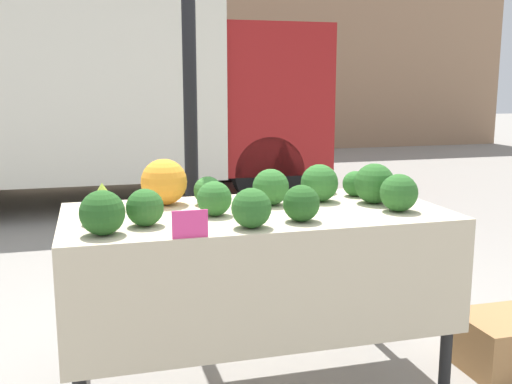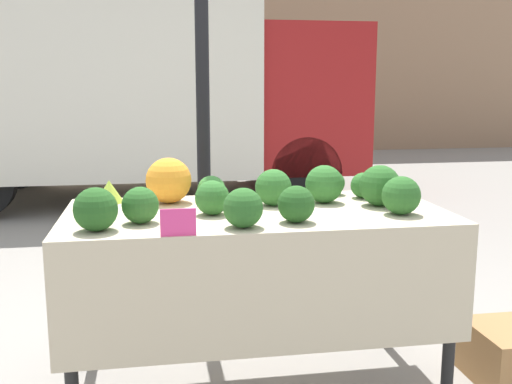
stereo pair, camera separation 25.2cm
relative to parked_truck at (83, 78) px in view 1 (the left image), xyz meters
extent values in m
cube|color=#9E7A5B|center=(0.72, 4.63, 1.34)|extent=(16.00, 0.60, 5.47)
cylinder|color=black|center=(0.56, -4.05, -0.22)|extent=(0.07, 0.07, 2.36)
cube|color=silver|center=(-0.44, 0.00, 0.08)|extent=(3.71, 2.24, 2.25)
cube|color=maroon|center=(2.02, 0.00, -0.24)|extent=(1.22, 2.06, 1.62)
cylinder|color=black|center=(1.90, -0.92, -1.01)|extent=(0.78, 0.22, 0.78)
cylinder|color=black|center=(1.90, 0.92, -1.01)|extent=(0.78, 0.22, 0.78)
cube|color=beige|center=(0.72, -4.71, -0.60)|extent=(1.60, 0.77, 0.03)
cube|color=beige|center=(0.72, -5.09, -0.83)|extent=(1.60, 0.01, 0.45)
cylinder|color=black|center=(-0.02, -5.04, -1.00)|extent=(0.05, 0.05, 0.79)
cylinder|color=black|center=(1.46, -5.04, -1.00)|extent=(0.05, 0.05, 0.79)
cylinder|color=black|center=(-0.02, -4.38, -1.00)|extent=(0.05, 0.05, 0.79)
cylinder|color=black|center=(1.46, -4.38, -1.00)|extent=(0.05, 0.05, 0.79)
sphere|color=orange|center=(0.36, -4.48, -0.48)|extent=(0.20, 0.20, 0.20)
cone|color=#93B238|center=(0.10, -4.43, -0.53)|extent=(0.13, 0.13, 0.10)
sphere|color=#2D6628|center=(0.81, -4.62, -0.50)|extent=(0.16, 0.16, 0.16)
sphere|color=#2D6628|center=(0.53, -4.76, -0.51)|extent=(0.14, 0.14, 0.14)
sphere|color=#285B23|center=(1.27, -4.70, -0.49)|extent=(0.18, 0.18, 0.18)
sphere|color=#2D6628|center=(1.05, -4.60, -0.50)|extent=(0.17, 0.17, 0.17)
sphere|color=#23511E|center=(0.09, -4.96, -0.50)|extent=(0.16, 0.16, 0.16)
sphere|color=#387533|center=(0.55, -4.53, -0.52)|extent=(0.13, 0.13, 0.13)
sphere|color=#2D6628|center=(1.15, -4.41, -0.52)|extent=(0.11, 0.11, 0.11)
sphere|color=#285B23|center=(0.24, -4.87, -0.51)|extent=(0.14, 0.14, 0.14)
sphere|color=#387533|center=(0.07, -4.79, -0.52)|extent=(0.12, 0.12, 0.12)
sphere|color=#285B23|center=(0.62, -5.00, -0.51)|extent=(0.15, 0.15, 0.15)
sphere|color=#285B23|center=(1.29, -4.89, -0.50)|extent=(0.16, 0.16, 0.16)
sphere|color=#2D6628|center=(1.26, -4.52, -0.52)|extent=(0.12, 0.12, 0.12)
sphere|color=#23511E|center=(0.84, -4.95, -0.51)|extent=(0.14, 0.14, 0.14)
cube|color=#E53D84|center=(0.38, -5.09, -0.53)|extent=(0.13, 0.01, 0.10)
camera|label=1|loc=(0.06, -7.10, -0.04)|focal=42.00mm
camera|label=2|loc=(0.31, -7.15, -0.04)|focal=42.00mm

